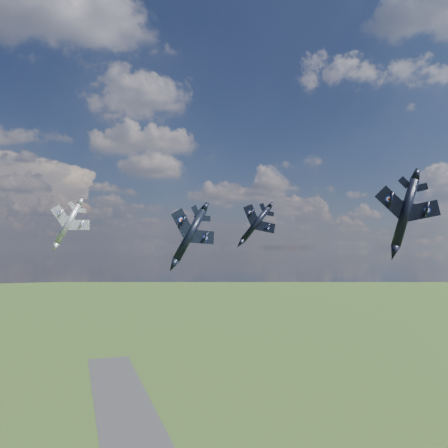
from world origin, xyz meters
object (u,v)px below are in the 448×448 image
object	(u,v)px
jet_right_navy	(405,213)
jet_high_navy	(256,224)
jet_lead_navy	(190,235)
jet_left_silver	(68,224)

from	to	relation	value
jet_right_navy	jet_high_navy	bearing A→B (deg)	126.76
jet_lead_navy	jet_high_navy	bearing A→B (deg)	31.92
jet_lead_navy	jet_right_navy	size ratio (longest dim) A/B	0.92
jet_right_navy	jet_high_navy	world-z (taller)	jet_high_navy
jet_lead_navy	jet_right_navy	bearing A→B (deg)	-42.57
jet_left_silver	jet_right_navy	bearing A→B (deg)	-42.08
jet_lead_navy	jet_right_navy	distance (m)	38.39
jet_lead_navy	jet_left_silver	size ratio (longest dim) A/B	1.18
jet_left_silver	jet_high_navy	bearing A→B (deg)	-1.57
jet_right_navy	jet_left_silver	distance (m)	66.30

